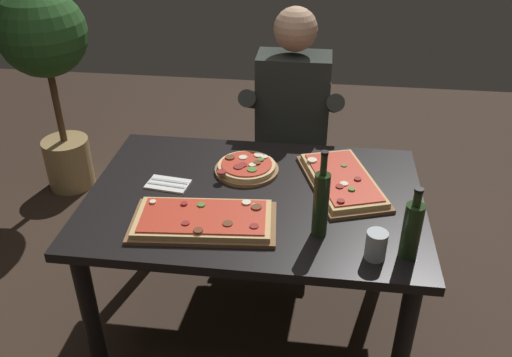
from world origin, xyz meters
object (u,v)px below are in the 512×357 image
object	(u,v)px
potted_plant_corner	(47,58)
seated_diner	(292,121)
dining_table	(255,213)
diner_chair	(292,152)
pizza_rectangular_front	(204,220)
pizza_rectangular_left	(342,180)
tumbler_near_camera	(376,247)
wine_bottle_dark	(412,229)
pizza_round_far	(247,167)
oil_bottle_amber	(321,203)

from	to	relation	value
potted_plant_corner	seated_diner	bearing A→B (deg)	-13.59
dining_table	diner_chair	bearing A→B (deg)	83.05
pizza_rectangular_front	diner_chair	distance (m)	1.15
pizza_rectangular_left	tumbler_near_camera	world-z (taller)	tumbler_near_camera
seated_diner	potted_plant_corner	size ratio (longest dim) A/B	1.01
wine_bottle_dark	tumbler_near_camera	xyz separation A→B (m)	(-0.12, -0.02, -0.07)
seated_diner	potted_plant_corner	distance (m)	1.56
dining_table	pizza_round_far	bearing A→B (deg)	107.67
dining_table	tumbler_near_camera	world-z (taller)	tumbler_near_camera
oil_bottle_amber	seated_diner	xyz separation A→B (m)	(-0.17, 0.97, -0.14)
pizza_rectangular_front	pizza_round_far	world-z (taller)	same
pizza_round_far	potted_plant_corner	size ratio (longest dim) A/B	0.22
pizza_round_far	wine_bottle_dark	distance (m)	0.83
pizza_rectangular_left	wine_bottle_dark	size ratio (longest dim) A/B	2.01
pizza_round_far	dining_table	bearing A→B (deg)	-72.33
pizza_rectangular_front	pizza_rectangular_left	world-z (taller)	same
diner_chair	dining_table	bearing A→B (deg)	-96.95
tumbler_near_camera	seated_diner	size ratio (longest dim) A/B	0.08
wine_bottle_dark	seated_diner	xyz separation A→B (m)	(-0.49, 1.06, -0.11)
tumbler_near_camera	dining_table	bearing A→B (deg)	143.76
tumbler_near_camera	wine_bottle_dark	bearing A→B (deg)	11.46
pizza_round_far	oil_bottle_amber	distance (m)	0.55
oil_bottle_amber	tumbler_near_camera	xyz separation A→B (m)	(0.20, -0.11, -0.09)
wine_bottle_dark	diner_chair	size ratio (longest dim) A/B	0.33
pizza_rectangular_left	potted_plant_corner	distance (m)	2.03
diner_chair	potted_plant_corner	bearing A→B (deg)	170.77
pizza_rectangular_left	wine_bottle_dark	distance (m)	0.52
oil_bottle_amber	tumbler_near_camera	world-z (taller)	oil_bottle_amber
pizza_round_far	wine_bottle_dark	xyz separation A→B (m)	(0.65, -0.51, 0.10)
dining_table	diner_chair	size ratio (longest dim) A/B	1.61
pizza_rectangular_left	oil_bottle_amber	distance (m)	0.39
oil_bottle_amber	potted_plant_corner	bearing A→B (deg)	141.57
diner_chair	seated_diner	xyz separation A→B (m)	(-0.00, -0.12, 0.26)
pizza_round_far	seated_diner	distance (m)	0.57
wine_bottle_dark	tumbler_near_camera	distance (m)	0.14
tumbler_near_camera	pizza_rectangular_front	bearing A→B (deg)	169.65
pizza_rectangular_left	seated_diner	xyz separation A→B (m)	(-0.26, 0.61, -0.02)
dining_table	potted_plant_corner	size ratio (longest dim) A/B	1.06
wine_bottle_dark	diner_chair	distance (m)	1.33
pizza_round_far	pizza_rectangular_front	bearing A→B (deg)	-104.38
pizza_rectangular_front	diner_chair	xyz separation A→B (m)	(0.27, 1.09, -0.27)
pizza_rectangular_front	tumbler_near_camera	distance (m)	0.65
dining_table	seated_diner	size ratio (longest dim) A/B	1.05
wine_bottle_dark	seated_diner	distance (m)	1.17
wine_bottle_dark	seated_diner	size ratio (longest dim) A/B	0.21
pizza_rectangular_front	seated_diner	bearing A→B (deg)	74.32
oil_bottle_amber	seated_diner	bearing A→B (deg)	99.97
pizza_rectangular_front	wine_bottle_dark	size ratio (longest dim) A/B	2.05
dining_table	seated_diner	bearing A→B (deg)	81.93
seated_diner	pizza_round_far	bearing A→B (deg)	-106.67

